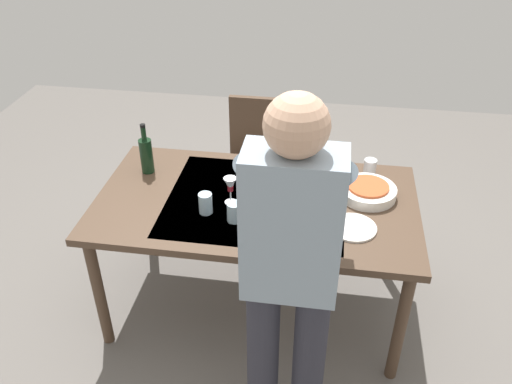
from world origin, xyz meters
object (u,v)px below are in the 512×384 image
Objects in this scene: water_cup_near_left at (205,203)px; wine_glass_right at (230,186)px; chair_near at (257,157)px; wine_bottle at (146,154)px; dining_table at (256,211)px; dinner_plate_near at (353,228)px; water_cup_near_right at (234,212)px; water_cup_far_left at (370,167)px; dinner_plate_far at (303,193)px; person_server at (290,268)px; wine_glass_left at (250,190)px; serving_bowl_pasta at (368,191)px.

wine_glass_right is at bearing -137.35° from water_cup_near_left.
chair_near is 0.91m from wine_bottle.
dinner_plate_near is at bearing 161.18° from dining_table.
water_cup_far_left is at bearing -140.76° from water_cup_near_right.
water_cup_near_left is 0.16m from water_cup_near_right.
chair_near is 8.36× the size of water_cup_near_left.
dinner_plate_far is at bearing -158.99° from wine_glass_right.
chair_near is 10.13× the size of water_cup_far_left.
person_server is 7.34× the size of dinner_plate_near.
wine_glass_left is at bearing -114.61° from water_cup_near_right.
serving_bowl_pasta is 0.31m from dinner_plate_near.
water_cup_far_left is (-0.59, -0.36, 0.12)m from dining_table.
wine_glass_right reaches higher than dining_table.
person_server is 18.80× the size of water_cup_far_left.
dining_table is at bearing 30.99° from water_cup_far_left.
wine_glass_left and wine_glass_right have the same top height.
dinner_plate_far is (-0.24, -0.09, 0.08)m from dining_table.
chair_near reaches higher than dining_table.
water_cup_near_right is (-0.16, 0.05, -0.00)m from water_cup_near_left.
wine_glass_left reaches higher than water_cup_near_left.
water_cup_near_left is 0.47× the size of dinner_plate_near.
chair_near reaches higher than dinner_plate_far.
water_cup_near_right is 0.43m from dinner_plate_far.
wine_glass_right is (-0.00, 0.89, 0.33)m from chair_near.
serving_bowl_pasta is (-0.33, -0.85, -0.17)m from person_server.
dining_table is at bearing 12.25° from serving_bowl_pasta.
serving_bowl_pasta is at bearing 134.14° from chair_near.
dining_table is 7.31× the size of dinner_plate_near.
wine_glass_left is at bearing -11.70° from dinner_plate_near.
person_server reaches higher than water_cup_near_left.
chair_near is at bearing -128.58° from wine_bottle.
wine_glass_left is 0.50× the size of serving_bowl_pasta.
dining_table is 0.70m from wine_bottle.
person_server is at bearing 90.56° from dinner_plate_far.
wine_glass_right is (0.13, 0.05, 0.18)m from dining_table.
water_cup_near_right reaches higher than dining_table.
wine_glass_right is 0.16m from water_cup_near_left.
chair_near is 0.98m from wine_glass_left.
wine_bottle is 2.92× the size of water_cup_near_right.
dining_table is 0.22m from wine_glass_right.
person_server is 15.52× the size of water_cup_near_left.
water_cup_far_left reaches higher than dinner_plate_near.
wine_glass_left is at bearing 170.67° from wine_glass_right.
water_cup_near_left is 0.74m from dinner_plate_near.
dining_table is at bearing 21.52° from dinner_plate_far.
dining_table is 0.87m from chair_near.
wine_glass_left is 0.15m from water_cup_near_right.
chair_near is 0.91m from water_cup_far_left.
dining_table is at bearing -159.96° from wine_glass_right.
wine_bottle is (0.52, 0.66, 0.34)m from chair_near.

